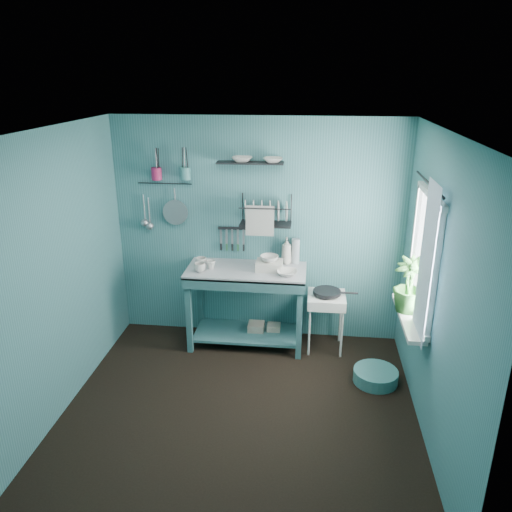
# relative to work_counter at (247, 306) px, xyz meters

# --- Properties ---
(floor) EXTENTS (3.20, 3.20, 0.00)m
(floor) POSITION_rel_work_counter_xyz_m (0.10, -1.23, -0.46)
(floor) COLOR black
(floor) RESTS_ON ground
(ceiling) EXTENTS (3.20, 3.20, 0.00)m
(ceiling) POSITION_rel_work_counter_xyz_m (0.10, -1.23, 2.04)
(ceiling) COLOR silver
(ceiling) RESTS_ON ground
(wall_back) EXTENTS (3.20, 0.00, 3.20)m
(wall_back) POSITION_rel_work_counter_xyz_m (0.10, 0.27, 0.79)
(wall_back) COLOR #397074
(wall_back) RESTS_ON ground
(wall_front) EXTENTS (3.20, 0.00, 3.20)m
(wall_front) POSITION_rel_work_counter_xyz_m (0.10, -2.73, 0.79)
(wall_front) COLOR #397074
(wall_front) RESTS_ON ground
(wall_left) EXTENTS (0.00, 3.00, 3.00)m
(wall_left) POSITION_rel_work_counter_xyz_m (-1.50, -1.23, 0.79)
(wall_left) COLOR #397074
(wall_left) RESTS_ON ground
(wall_right) EXTENTS (0.00, 3.00, 3.00)m
(wall_right) POSITION_rel_work_counter_xyz_m (1.70, -1.23, 0.79)
(wall_right) COLOR #397074
(wall_right) RESTS_ON ground
(work_counter) EXTENTS (1.38, 0.85, 0.92)m
(work_counter) POSITION_rel_work_counter_xyz_m (0.00, 0.00, 0.00)
(work_counter) COLOR #2E5E62
(work_counter) RESTS_ON floor
(mug_left) EXTENTS (0.12, 0.12, 0.10)m
(mug_left) POSITION_rel_work_counter_xyz_m (-0.48, -0.16, 0.51)
(mug_left) COLOR beige
(mug_left) RESTS_ON work_counter
(mug_mid) EXTENTS (0.14, 0.14, 0.09)m
(mug_mid) POSITION_rel_work_counter_xyz_m (-0.38, -0.06, 0.50)
(mug_mid) COLOR beige
(mug_mid) RESTS_ON work_counter
(mug_right) EXTENTS (0.17, 0.17, 0.10)m
(mug_right) POSITION_rel_work_counter_xyz_m (-0.50, 0.00, 0.51)
(mug_right) COLOR beige
(mug_right) RESTS_ON work_counter
(wash_tub) EXTENTS (0.28, 0.22, 0.10)m
(wash_tub) POSITION_rel_work_counter_xyz_m (0.25, -0.02, 0.51)
(wash_tub) COLOR beige
(wash_tub) RESTS_ON work_counter
(tub_bowl) EXTENTS (0.20, 0.19, 0.06)m
(tub_bowl) POSITION_rel_work_counter_xyz_m (0.25, -0.02, 0.59)
(tub_bowl) COLOR beige
(tub_bowl) RESTS_ON wash_tub
(soap_bottle) EXTENTS (0.11, 0.12, 0.30)m
(soap_bottle) POSITION_rel_work_counter_xyz_m (0.42, 0.20, 0.61)
(soap_bottle) COLOR beige
(soap_bottle) RESTS_ON work_counter
(water_bottle) EXTENTS (0.09, 0.09, 0.28)m
(water_bottle) POSITION_rel_work_counter_xyz_m (0.52, 0.22, 0.60)
(water_bottle) COLOR #9FA9B2
(water_bottle) RESTS_ON work_counter
(counter_bowl) EXTENTS (0.22, 0.22, 0.05)m
(counter_bowl) POSITION_rel_work_counter_xyz_m (0.45, -0.15, 0.48)
(counter_bowl) COLOR beige
(counter_bowl) RESTS_ON work_counter
(hotplate_stand) EXTENTS (0.44, 0.44, 0.65)m
(hotplate_stand) POSITION_rel_work_counter_xyz_m (0.88, -0.02, -0.13)
(hotplate_stand) COLOR white
(hotplate_stand) RESTS_ON floor
(frying_pan) EXTENTS (0.30, 0.30, 0.03)m
(frying_pan) POSITION_rel_work_counter_xyz_m (0.88, -0.02, 0.23)
(frying_pan) COLOR black
(frying_pan) RESTS_ON hotplate_stand
(knife_strip) EXTENTS (0.32, 0.03, 0.03)m
(knife_strip) POSITION_rel_work_counter_xyz_m (-0.19, 0.24, 0.83)
(knife_strip) COLOR black
(knife_strip) RESTS_ON wall_back
(dish_rack) EXTENTS (0.55, 0.25, 0.32)m
(dish_rack) POSITION_rel_work_counter_xyz_m (0.19, 0.14, 1.07)
(dish_rack) COLOR black
(dish_rack) RESTS_ON wall_back
(upper_shelf) EXTENTS (0.70, 0.20, 0.01)m
(upper_shelf) POSITION_rel_work_counter_xyz_m (0.02, 0.17, 1.57)
(upper_shelf) COLOR black
(upper_shelf) RESTS_ON wall_back
(shelf_bowl_left) EXTENTS (0.22, 0.22, 0.05)m
(shelf_bowl_left) POSITION_rel_work_counter_xyz_m (-0.06, 0.17, 1.58)
(shelf_bowl_left) COLOR beige
(shelf_bowl_left) RESTS_ON upper_shelf
(shelf_bowl_right) EXTENTS (0.21, 0.21, 0.05)m
(shelf_bowl_right) POSITION_rel_work_counter_xyz_m (0.26, 0.17, 1.57)
(shelf_bowl_right) COLOR beige
(shelf_bowl_right) RESTS_ON upper_shelf
(utensil_cup_magenta) EXTENTS (0.11, 0.11, 0.13)m
(utensil_cup_magenta) POSITION_rel_work_counter_xyz_m (-1.00, 0.19, 1.43)
(utensil_cup_magenta) COLOR #B32156
(utensil_cup_magenta) RESTS_ON wall_back
(utensil_cup_teal) EXTENTS (0.11, 0.11, 0.13)m
(utensil_cup_teal) POSITION_rel_work_counter_xyz_m (-0.68, 0.19, 1.44)
(utensil_cup_teal) COLOR teal
(utensil_cup_teal) RESTS_ON wall_back
(colander) EXTENTS (0.28, 0.03, 0.28)m
(colander) POSITION_rel_work_counter_xyz_m (-0.82, 0.22, 1.00)
(colander) COLOR #A0A1A7
(colander) RESTS_ON wall_back
(ladle_outer) EXTENTS (0.01, 0.01, 0.30)m
(ladle_outer) POSITION_rel_work_counter_xyz_m (-1.18, 0.23, 1.04)
(ladle_outer) COLOR #A0A1A7
(ladle_outer) RESTS_ON wall_back
(ladle_inner) EXTENTS (0.01, 0.01, 0.30)m
(ladle_inner) POSITION_rel_work_counter_xyz_m (-1.13, 0.23, 1.00)
(ladle_inner) COLOR #A0A1A7
(ladle_inner) RESTS_ON wall_back
(hook_rail) EXTENTS (0.60, 0.01, 0.01)m
(hook_rail) POSITION_rel_work_counter_xyz_m (-0.93, 0.24, 1.32)
(hook_rail) COLOR black
(hook_rail) RESTS_ON wall_back
(window_glass) EXTENTS (0.00, 1.10, 1.10)m
(window_glass) POSITION_rel_work_counter_xyz_m (1.68, -0.78, 0.94)
(window_glass) COLOR white
(window_glass) RESTS_ON wall_right
(windowsill) EXTENTS (0.16, 0.95, 0.04)m
(windowsill) POSITION_rel_work_counter_xyz_m (1.60, -0.78, 0.35)
(windowsill) COLOR white
(windowsill) RESTS_ON wall_right
(curtain) EXTENTS (0.00, 1.35, 1.35)m
(curtain) POSITION_rel_work_counter_xyz_m (1.62, -1.08, 0.99)
(curtain) COLOR white
(curtain) RESTS_ON wall_right
(curtain_rod) EXTENTS (0.02, 1.05, 0.02)m
(curtain_rod) POSITION_rel_work_counter_xyz_m (1.64, -0.78, 1.59)
(curtain_rod) COLOR black
(curtain_rod) RESTS_ON wall_right
(potted_plant) EXTENTS (0.36, 0.36, 0.52)m
(potted_plant) POSITION_rel_work_counter_xyz_m (1.59, -0.68, 0.63)
(potted_plant) COLOR #2E6629
(potted_plant) RESTS_ON windowsill
(storage_tin_large) EXTENTS (0.18, 0.18, 0.22)m
(storage_tin_large) POSITION_rel_work_counter_xyz_m (0.10, 0.05, -0.35)
(storage_tin_large) COLOR gray
(storage_tin_large) RESTS_ON floor
(storage_tin_small) EXTENTS (0.15, 0.15, 0.20)m
(storage_tin_small) POSITION_rel_work_counter_xyz_m (0.30, 0.08, -0.36)
(storage_tin_small) COLOR gray
(storage_tin_small) RESTS_ON floor
(floor_basin) EXTENTS (0.44, 0.44, 0.13)m
(floor_basin) POSITION_rel_work_counter_xyz_m (1.38, -0.63, -0.39)
(floor_basin) COLOR teal
(floor_basin) RESTS_ON floor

